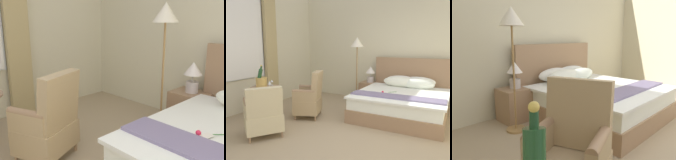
# 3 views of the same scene
# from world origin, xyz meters

# --- Properties ---
(ground_plane) EXTENTS (7.57, 7.57, 0.00)m
(ground_plane) POSITION_xyz_m (0.00, 0.00, 0.00)
(ground_plane) COLOR tan
(wall_headboard_side) EXTENTS (6.19, 0.12, 3.20)m
(wall_headboard_side) POSITION_xyz_m (0.00, 2.85, 1.60)
(wall_headboard_side) COLOR beige
(wall_headboard_side) RESTS_ON ground
(wall_window_side) EXTENTS (0.27, 5.70, 3.20)m
(wall_window_side) POSITION_xyz_m (-3.08, 0.00, 1.60)
(wall_window_side) COLOR beige
(wall_window_side) RESTS_ON ground
(bed) EXTENTS (1.89, 2.06, 1.22)m
(bed) POSITION_xyz_m (0.26, 1.73, 0.33)
(bed) COLOR #967352
(bed) RESTS_ON ground
(nightstand) EXTENTS (0.54, 0.44, 0.53)m
(nightstand) POSITION_xyz_m (-0.80, 2.49, 0.27)
(nightstand) COLOR #967352
(nightstand) RESTS_ON ground
(bedside_lamp) EXTENTS (0.25, 0.25, 0.43)m
(bedside_lamp) POSITION_xyz_m (-0.80, 2.49, 0.80)
(bedside_lamp) COLOR #BBAEAB
(bedside_lamp) RESTS_ON nightstand
(floor_lamp_brass) EXTENTS (0.34, 0.34, 1.74)m
(floor_lamp_brass) POSITION_xyz_m (-1.04, 2.12, 1.47)
(floor_lamp_brass) COLOR #A07844
(floor_lamp_brass) RESTS_ON ground
(side_table_round) EXTENTS (0.63, 0.63, 0.68)m
(side_table_round) POSITION_xyz_m (-2.24, 0.11, 0.42)
(side_table_round) COLOR #967352
(side_table_round) RESTS_ON ground
(champagne_bucket) EXTENTS (0.23, 0.23, 0.47)m
(champagne_bucket) POSITION_xyz_m (-2.29, 0.04, 0.81)
(champagne_bucket) COLOR tan
(champagne_bucket) RESTS_ON side_table_round
(wine_glass_near_bucket) EXTENTS (0.07, 0.07, 0.15)m
(wine_glass_near_bucket) POSITION_xyz_m (-2.09, 0.07, 0.78)
(wine_glass_near_bucket) COLOR white
(wine_glass_near_bucket) RESTS_ON side_table_round
(wine_glass_near_edge) EXTENTS (0.07, 0.07, 0.13)m
(wine_glass_near_edge) POSITION_xyz_m (-2.26, 0.30, 0.77)
(wine_glass_near_edge) COLOR white
(wine_glass_near_edge) RESTS_ON side_table_round
(armchair_by_window) EXTENTS (0.72, 0.74, 1.01)m
(armchair_by_window) POSITION_xyz_m (-1.47, 0.62, 0.42)
(armchair_by_window) COLOR #967352
(armchair_by_window) RESTS_ON ground
(armchair_facing_bed) EXTENTS (0.79, 0.80, 0.89)m
(armchair_facing_bed) POSITION_xyz_m (-1.57, -0.59, 0.39)
(armchair_facing_bed) COLOR #967352
(armchair_facing_bed) RESTS_ON ground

